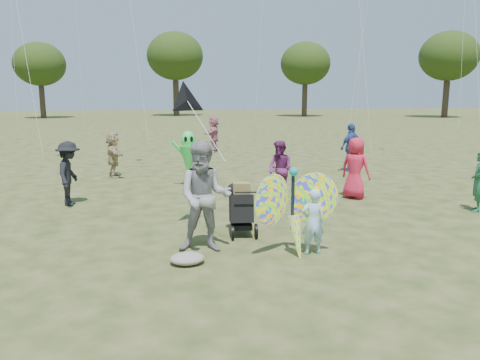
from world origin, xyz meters
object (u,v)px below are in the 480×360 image
Objects in this scene: crowd_j at (214,134)px; butterfly_kite at (294,211)px; child_girl at (313,222)px; crowd_a at (355,168)px; adult_man at (205,197)px; crowd_d at (113,155)px; jogging_stroller at (241,205)px; crowd_c at (351,147)px; crowd_e at (280,169)px; crowd_f at (479,182)px; crowd_b at (69,173)px; alien_kite at (188,156)px.

butterfly_kite is at bearing 20.99° from crowd_j.
crowd_a is (2.74, 4.15, 0.25)m from child_girl.
adult_man is 8.65m from crowd_d.
adult_man is 1.86× the size of jogging_stroller.
crowd_c is (4.62, 8.52, 0.29)m from child_girl.
crowd_a reaches higher than butterfly_kite.
jogging_stroller is at bearing -55.21° from child_girl.
crowd_e is 0.89× the size of crowd_j.
butterfly_kite is (3.66, -8.92, 0.02)m from crowd_d.
child_girl is at bearing -31.28° from crowd_f.
child_girl is 0.81× the size of crowd_f.
crowd_e is 10.80m from crowd_j.
crowd_c is (1.88, 4.37, 0.05)m from crowd_a.
crowd_e is at bearing -86.97° from crowd_b.
crowd_e is (4.75, -4.27, 0.01)m from crowd_d.
alien_kite is (2.40, -2.18, 0.18)m from crowd_d.
crowd_e is 3.15m from alien_kite.
crowd_j is at bearing -27.92° from crowd_a.
jogging_stroller is at bearing -83.63° from alien_kite.
crowd_e is (5.60, -0.20, -0.04)m from crowd_b.
child_girl is at bearing 107.15° from crowd_a.
butterfly_kite is 1.03× the size of alien_kite.
crowd_c reaches higher than crowd_e.
butterfly_kite is at bearing -32.72° from crowd_f.
alien_kite is at bearing -142.90° from crowd_d.
crowd_c is at bearing 104.12° from crowd_e.
crowd_d is 1.45× the size of jogging_stroller.
crowd_a is 4.61m from jogging_stroller.
crowd_f is at bearing 14.05° from jogging_stroller.
crowd_d is 0.88× the size of butterfly_kite.
crowd_j is at bearing -21.50° from crowd_b.
crowd_c is 8.64m from crowd_d.
adult_man is 1.33m from jogging_stroller.
child_girl is 1.10× the size of jogging_stroller.
child_girl is 0.67× the size of butterfly_kite.
crowd_f is at bearing 70.50° from crowd_c.
adult_man reaches higher than butterfly_kite.
jogging_stroller is (-5.64, -7.03, -0.28)m from crowd_c.
alien_kite is (-0.59, 5.26, 0.36)m from jogging_stroller.
alien_kite is at bearing 103.88° from jogging_stroller.
adult_man is 1.29× the size of crowd_d.
crowd_j is (0.44, 15.45, 0.29)m from child_girl.
crowd_f reaches higher than child_girl.
crowd_d is 0.90× the size of alien_kite.
crowd_e reaches higher than crowd_f.
crowd_a reaches higher than child_girl.
adult_man reaches higher than crowd_b.
adult_man is at bearing -63.32° from crowd_e.
butterfly_kite is (-1.09, -4.65, 0.02)m from crowd_e.
crowd_d is at bearing 119.43° from jogging_stroller.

